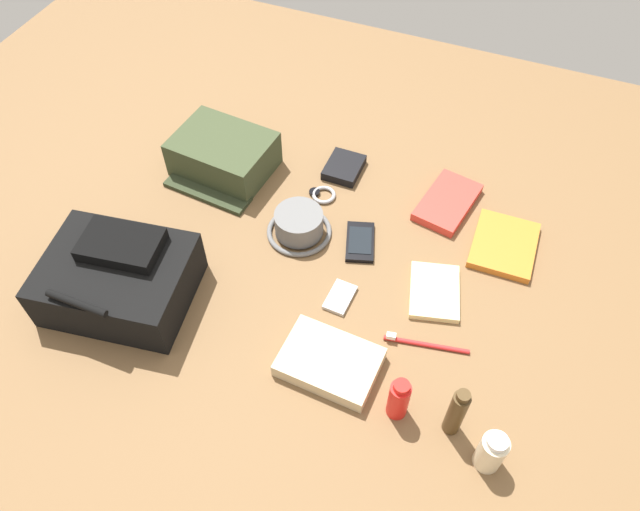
{
  "coord_description": "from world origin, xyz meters",
  "views": [
    {
      "loc": [
        -0.32,
        0.8,
        1.14
      ],
      "look_at": [
        0.0,
        0.0,
        0.04
      ],
      "focal_mm": 34.15,
      "sensor_mm": 36.0,
      "label": 1
    }
  ],
  "objects_px": {
    "toiletry_pouch": "(223,155)",
    "cologne_bottle": "(456,412)",
    "media_player": "(340,297)",
    "cell_phone": "(360,242)",
    "backpack": "(119,278)",
    "sunscreen_spray": "(399,399)",
    "bucket_hat": "(299,225)",
    "folded_towel": "(330,362)",
    "travel_guidebook": "(447,203)",
    "wallet": "(344,167)",
    "lotion_bottle": "(491,452)",
    "toothbrush": "(421,343)",
    "notepad": "(434,292)",
    "paperback_novel": "(504,245)",
    "wristwatch": "(322,195)"
  },
  "relations": [
    {
      "from": "sunscreen_spray",
      "to": "media_player",
      "type": "bearing_deg",
      "value": -46.49
    },
    {
      "from": "media_player",
      "to": "cell_phone",
      "type": "bearing_deg",
      "value": -85.81
    },
    {
      "from": "toiletry_pouch",
      "to": "toothbrush",
      "type": "distance_m",
      "value": 0.72
    },
    {
      "from": "lotion_bottle",
      "to": "cologne_bottle",
      "type": "relative_size",
      "value": 0.72
    },
    {
      "from": "cologne_bottle",
      "to": "wristwatch",
      "type": "xyz_separation_m",
      "value": [
        0.46,
        -0.48,
        -0.06
      ]
    },
    {
      "from": "cell_phone",
      "to": "backpack",
      "type": "bearing_deg",
      "value": 37.3
    },
    {
      "from": "sunscreen_spray",
      "to": "notepad",
      "type": "bearing_deg",
      "value": -89.01
    },
    {
      "from": "lotion_bottle",
      "to": "wristwatch",
      "type": "height_order",
      "value": "lotion_bottle"
    },
    {
      "from": "sunscreen_spray",
      "to": "media_player",
      "type": "relative_size",
      "value": 1.33
    },
    {
      "from": "cologne_bottle",
      "to": "lotion_bottle",
      "type": "bearing_deg",
      "value": 153.06
    },
    {
      "from": "cologne_bottle",
      "to": "paperback_novel",
      "type": "bearing_deg",
      "value": -90.56
    },
    {
      "from": "media_player",
      "to": "notepad",
      "type": "height_order",
      "value": "notepad"
    },
    {
      "from": "bucket_hat",
      "to": "folded_towel",
      "type": "xyz_separation_m",
      "value": [
        -0.2,
        0.31,
        -0.01
      ]
    },
    {
      "from": "paperback_novel",
      "to": "toiletry_pouch",
      "type": "bearing_deg",
      "value": 0.69
    },
    {
      "from": "notepad",
      "to": "wristwatch",
      "type": "bearing_deg",
      "value": -42.82
    },
    {
      "from": "lotion_bottle",
      "to": "notepad",
      "type": "bearing_deg",
      "value": -60.07
    },
    {
      "from": "backpack",
      "to": "bucket_hat",
      "type": "bearing_deg",
      "value": -133.12
    },
    {
      "from": "cell_phone",
      "to": "folded_towel",
      "type": "relative_size",
      "value": 0.67
    },
    {
      "from": "backpack",
      "to": "sunscreen_spray",
      "type": "relative_size",
      "value": 2.99
    },
    {
      "from": "travel_guidebook",
      "to": "wallet",
      "type": "distance_m",
      "value": 0.29
    },
    {
      "from": "backpack",
      "to": "sunscreen_spray",
      "type": "xyz_separation_m",
      "value": [
        -0.66,
        0.04,
        -0.01
      ]
    },
    {
      "from": "toiletry_pouch",
      "to": "cologne_bottle",
      "type": "xyz_separation_m",
      "value": [
        -0.74,
        0.48,
        0.02
      ]
    },
    {
      "from": "media_player",
      "to": "backpack",
      "type": "bearing_deg",
      "value": 20.5
    },
    {
      "from": "toiletry_pouch",
      "to": "wallet",
      "type": "bearing_deg",
      "value": -159.37
    },
    {
      "from": "toiletry_pouch",
      "to": "media_player",
      "type": "distance_m",
      "value": 0.52
    },
    {
      "from": "toiletry_pouch",
      "to": "bucket_hat",
      "type": "xyz_separation_m",
      "value": [
        -0.27,
        0.13,
        -0.02
      ]
    },
    {
      "from": "sunscreen_spray",
      "to": "travel_guidebook",
      "type": "bearing_deg",
      "value": -85.26
    },
    {
      "from": "notepad",
      "to": "folded_towel",
      "type": "height_order",
      "value": "folded_towel"
    },
    {
      "from": "toiletry_pouch",
      "to": "sunscreen_spray",
      "type": "xyz_separation_m",
      "value": [
        -0.63,
        0.49,
        0.01
      ]
    },
    {
      "from": "bucket_hat",
      "to": "folded_towel",
      "type": "height_order",
      "value": "bucket_hat"
    },
    {
      "from": "travel_guidebook",
      "to": "paperback_novel",
      "type": "bearing_deg",
      "value": 152.65
    },
    {
      "from": "bucket_hat",
      "to": "folded_towel",
      "type": "relative_size",
      "value": 0.8
    },
    {
      "from": "cell_phone",
      "to": "media_player",
      "type": "distance_m",
      "value": 0.17
    },
    {
      "from": "cologne_bottle",
      "to": "media_player",
      "type": "distance_m",
      "value": 0.37
    },
    {
      "from": "lotion_bottle",
      "to": "toothbrush",
      "type": "height_order",
      "value": "lotion_bottle"
    },
    {
      "from": "cell_phone",
      "to": "lotion_bottle",
      "type": "bearing_deg",
      "value": 134.18
    },
    {
      "from": "bucket_hat",
      "to": "lotion_bottle",
      "type": "xyz_separation_m",
      "value": [
        -0.55,
        0.39,
        0.02
      ]
    },
    {
      "from": "wallet",
      "to": "folded_towel",
      "type": "xyz_separation_m",
      "value": [
        -0.18,
        0.56,
        0.01
      ]
    },
    {
      "from": "cell_phone",
      "to": "wallet",
      "type": "xyz_separation_m",
      "value": [
        0.13,
        -0.22,
        0.01
      ]
    },
    {
      "from": "backpack",
      "to": "cell_phone",
      "type": "height_order",
      "value": "backpack"
    },
    {
      "from": "sunscreen_spray",
      "to": "travel_guidebook",
      "type": "height_order",
      "value": "sunscreen_spray"
    },
    {
      "from": "paperback_novel",
      "to": "notepad",
      "type": "xyz_separation_m",
      "value": [
        0.12,
        0.19,
        -0.0
      ]
    },
    {
      "from": "cologne_bottle",
      "to": "wallet",
      "type": "distance_m",
      "value": 0.74
    },
    {
      "from": "bucket_hat",
      "to": "sunscreen_spray",
      "type": "bearing_deg",
      "value": 135.6
    },
    {
      "from": "cologne_bottle",
      "to": "notepad",
      "type": "xyz_separation_m",
      "value": [
        0.11,
        -0.29,
        -0.06
      ]
    },
    {
      "from": "backpack",
      "to": "toothbrush",
      "type": "distance_m",
      "value": 0.67
    },
    {
      "from": "toiletry_pouch",
      "to": "folded_towel",
      "type": "bearing_deg",
      "value": 136.94
    },
    {
      "from": "travel_guidebook",
      "to": "media_player",
      "type": "xyz_separation_m",
      "value": [
        0.15,
        0.37,
        -0.01
      ]
    },
    {
      "from": "paperback_novel",
      "to": "folded_towel",
      "type": "height_order",
      "value": "folded_towel"
    },
    {
      "from": "backpack",
      "to": "paperback_novel",
      "type": "bearing_deg",
      "value": -149.29
    }
  ]
}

